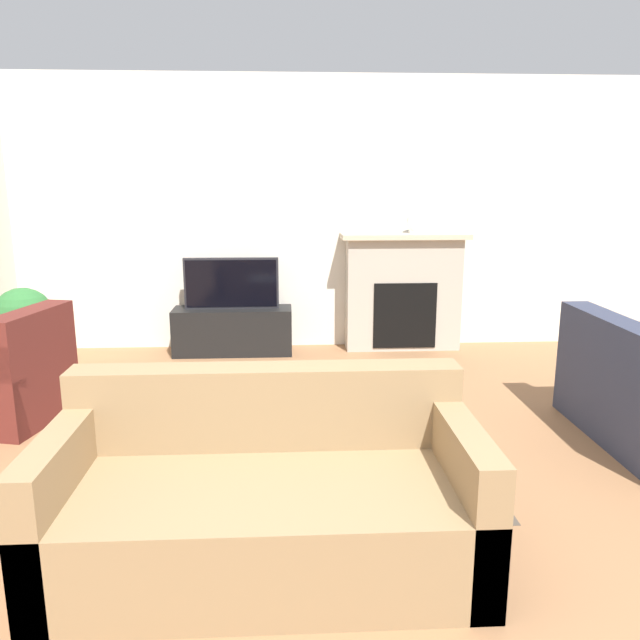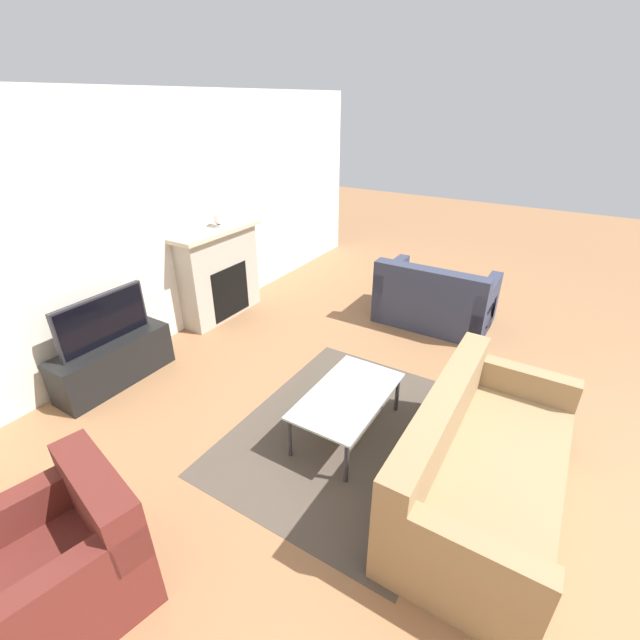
% 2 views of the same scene
% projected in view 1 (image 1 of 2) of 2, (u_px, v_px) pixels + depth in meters
% --- Properties ---
extents(wall_back, '(8.77, 0.06, 2.70)m').
position_uv_depth(wall_back, '(304.00, 215.00, 6.28)').
color(wall_back, silver).
rests_on(wall_back, ground_plane).
extents(area_rug, '(2.26, 1.80, 0.00)m').
position_uv_depth(area_rug, '(294.00, 454.00, 3.94)').
color(area_rug, '#4C4238').
rests_on(area_rug, ground_plane).
extents(fireplace, '(1.27, 0.37, 1.18)m').
position_uv_depth(fireplace, '(403.00, 289.00, 6.31)').
color(fireplace, '#B2A899').
rests_on(fireplace, ground_plane).
extents(tv_stand, '(1.16, 0.38, 0.46)m').
position_uv_depth(tv_stand, '(233.00, 331.00, 6.19)').
color(tv_stand, black).
rests_on(tv_stand, ground_plane).
extents(tv, '(0.92, 0.06, 0.50)m').
position_uv_depth(tv, '(231.00, 283.00, 6.08)').
color(tv, '#232328').
rests_on(tv, tv_stand).
extents(couch_sectional, '(1.88, 0.92, 0.82)m').
position_uv_depth(couch_sectional, '(266.00, 500.00, 2.81)').
color(couch_sectional, '#8C704C').
rests_on(couch_sectional, ground_plane).
extents(armchair_by_window, '(0.92, 0.92, 0.82)m').
position_uv_depth(armchair_by_window, '(5.00, 380.00, 4.44)').
color(armchair_by_window, '#5B231E').
rests_on(armchair_by_window, ground_plane).
extents(coffee_table, '(1.06, 0.60, 0.40)m').
position_uv_depth(coffee_table, '(293.00, 398.00, 3.89)').
color(coffee_table, '#333338').
rests_on(coffee_table, ground_plane).
extents(potted_plant, '(0.51, 0.51, 0.79)m').
position_uv_depth(potted_plant, '(24.00, 322.00, 5.39)').
color(potted_plant, beige).
rests_on(potted_plant, ground_plane).
extents(mantel_clock, '(0.16, 0.07, 0.19)m').
position_uv_depth(mantel_clock, '(415.00, 223.00, 6.17)').
color(mantel_clock, beige).
rests_on(mantel_clock, fireplace).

